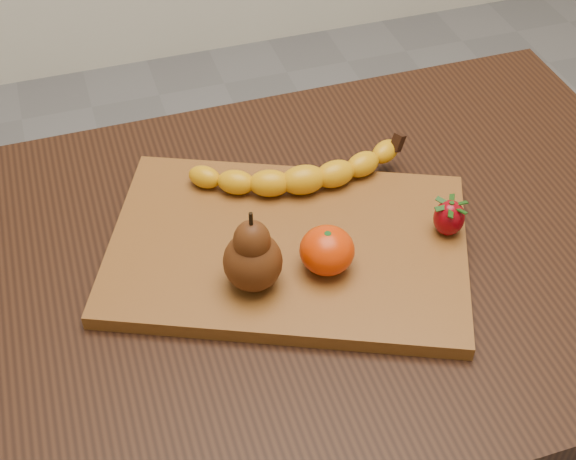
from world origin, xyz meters
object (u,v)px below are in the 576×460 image
object	(u,v)px
pear	(252,250)
mandarin	(327,250)
cutting_board	(288,247)
table	(324,298)

from	to	relation	value
pear	mandarin	xyz separation A→B (m)	(0.09, -0.00, -0.03)
pear	mandarin	size ratio (longest dim) A/B	1.65
cutting_board	pear	world-z (taller)	pear
table	pear	distance (m)	0.21
cutting_board	mandarin	size ratio (longest dim) A/B	6.70
table	pear	xyz separation A→B (m)	(-0.11, -0.04, 0.17)
mandarin	pear	bearing A→B (deg)	178.07
cutting_board	pear	size ratio (longest dim) A/B	4.07
table	pear	bearing A→B (deg)	-157.98
table	pear	world-z (taller)	pear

